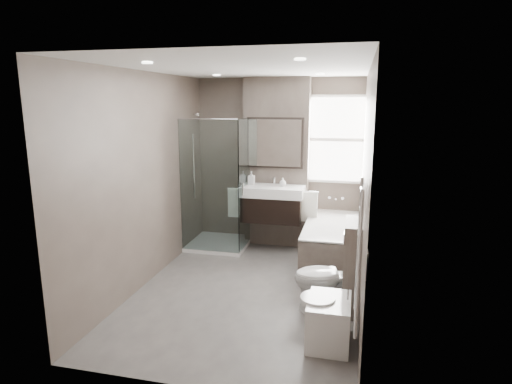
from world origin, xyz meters
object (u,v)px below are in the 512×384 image
(toilet, at_px, (329,277))
(bidet, at_px, (328,320))
(vanity, at_px, (272,203))
(bathtub, at_px, (332,241))

(toilet, distance_m, bidet, 0.69)
(vanity, height_order, bidet, vanity)
(bathtub, height_order, toilet, toilet)
(toilet, height_order, bidet, toilet)
(bathtub, height_order, bidet, bathtub)
(vanity, relative_size, bathtub, 0.59)
(vanity, height_order, toilet, vanity)
(bidet, bearing_deg, vanity, 112.76)
(vanity, distance_m, toilet, 2.03)
(bathtub, xyz_separation_m, bidet, (0.09, -2.09, -0.08))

